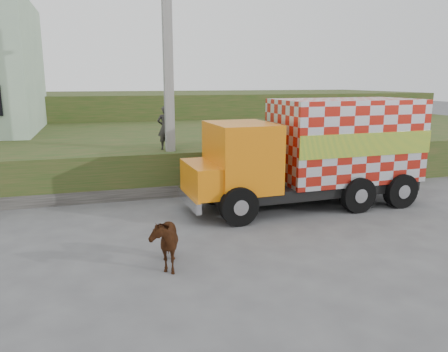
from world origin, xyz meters
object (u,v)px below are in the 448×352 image
object	(u,v)px
utility_pole	(168,74)
pedestrian	(165,128)
cargo_truck	(317,152)
cow	(163,240)

from	to	relation	value
utility_pole	pedestrian	world-z (taller)	utility_pole
pedestrian	cargo_truck	bearing A→B (deg)	147.83
cargo_truck	pedestrian	distance (m)	5.28
utility_pole	pedestrian	distance (m)	1.86
cargo_truck	pedestrian	world-z (taller)	cargo_truck
cow	pedestrian	world-z (taller)	pedestrian
cargo_truck	pedestrian	size ratio (longest dim) A/B	4.92
utility_pole	cargo_truck	distance (m)	5.49
cargo_truck	cow	size ratio (longest dim) A/B	5.47
cow	pedestrian	xyz separation A→B (m)	(1.12, 6.48, 1.68)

